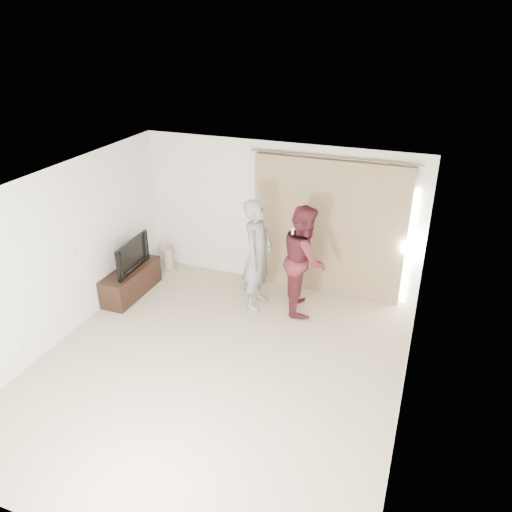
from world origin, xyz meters
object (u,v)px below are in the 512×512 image
at_px(tv, 128,255).
at_px(person_woman, 304,259).
at_px(person_man, 258,255).
at_px(tv_console, 131,281).

bearing_deg(tv, person_woman, -80.90).
bearing_deg(person_man, tv_console, -169.00).
bearing_deg(person_woman, tv_console, -168.19).
height_order(tv_console, tv, tv).
height_order(person_man, person_woman, person_man).
xyz_separation_m(tv_console, person_man, (2.22, 0.43, 0.70)).
bearing_deg(person_woman, tv, -168.19).
xyz_separation_m(tv_console, person_woman, (2.95, 0.62, 0.67)).
bearing_deg(tv, tv_console, -0.00).
bearing_deg(tv_console, person_woman, 11.81).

